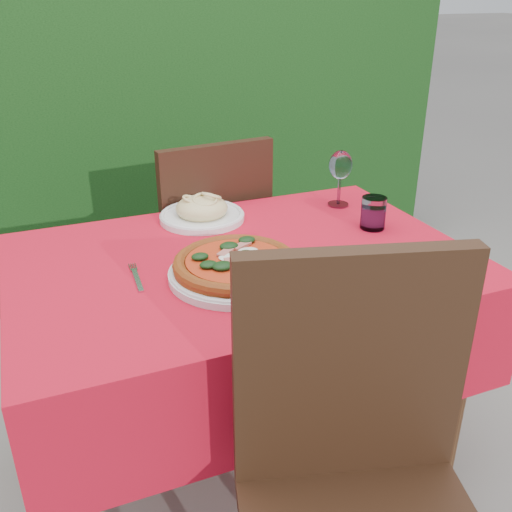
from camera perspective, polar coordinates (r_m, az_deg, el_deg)
name	(u,v)px	position (r m, az deg, el deg)	size (l,w,h in m)	color
ground	(245,458)	(2.03, -1.12, -19.53)	(60.00, 60.00, 0.00)	slate
hedge	(129,103)	(2.99, -12.55, 14.73)	(3.20, 0.55, 1.78)	black
dining_table	(243,304)	(1.67, -1.30, -4.78)	(1.26, 0.86, 0.75)	#472B16
chair_near	(360,482)	(1.18, 10.35, -21.35)	(0.56, 0.56, 1.01)	black
chair_far	(208,242)	(2.21, -4.86, 1.43)	(0.47, 0.47, 0.95)	black
pizza_plate	(236,267)	(1.47, -1.96, -1.09)	(0.39, 0.39, 0.07)	silver
pasta_plate	(202,212)	(1.85, -5.43, 4.44)	(0.27, 0.27, 0.08)	silver
water_glass	(373,215)	(1.81, 11.64, 4.09)	(0.08, 0.08, 0.10)	silver
wine_glass	(340,167)	(1.96, 8.45, 8.76)	(0.08, 0.08, 0.19)	silver
fork	(137,280)	(1.49, -11.77, -2.36)	(0.02, 0.18, 0.00)	silver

